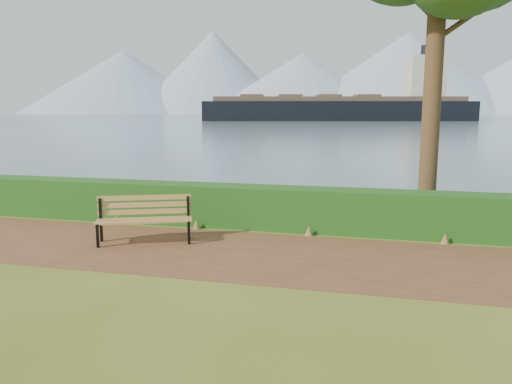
# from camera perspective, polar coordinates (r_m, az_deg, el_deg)

# --- Properties ---
(ground) EXTENTS (140.00, 140.00, 0.00)m
(ground) POSITION_cam_1_polar(r_m,az_deg,el_deg) (9.82, -5.02, -7.32)
(ground) COLOR #4D5718
(ground) RESTS_ON ground
(path) EXTENTS (40.00, 3.40, 0.01)m
(path) POSITION_cam_1_polar(r_m,az_deg,el_deg) (10.09, -4.46, -6.83)
(path) COLOR #50311B
(path) RESTS_ON ground
(hedge) EXTENTS (32.00, 0.85, 1.00)m
(hedge) POSITION_cam_1_polar(r_m,az_deg,el_deg) (12.11, -1.03, -1.66)
(hedge) COLOR #174614
(hedge) RESTS_ON ground
(water) EXTENTS (700.00, 510.00, 0.00)m
(water) POSITION_cam_1_polar(r_m,az_deg,el_deg) (268.91, 13.57, 8.43)
(water) COLOR #475E72
(water) RESTS_ON ground
(mountains) EXTENTS (585.00, 190.00, 70.00)m
(mountains) POSITION_cam_1_polar(r_m,az_deg,el_deg) (415.86, 12.67, 12.49)
(mountains) COLOR #8497B0
(mountains) RESTS_ON ground
(bench) EXTENTS (2.06, 1.29, 1.00)m
(bench) POSITION_cam_1_polar(r_m,az_deg,el_deg) (10.94, -12.62, -2.67)
(bench) COLOR black
(bench) RESTS_ON ground
(cargo_ship) EXTENTS (74.46, 29.81, 22.44)m
(cargo_ship) POSITION_cam_1_polar(r_m,az_deg,el_deg) (141.91, 10.35, 9.35)
(cargo_ship) COLOR black
(cargo_ship) RESTS_ON ground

